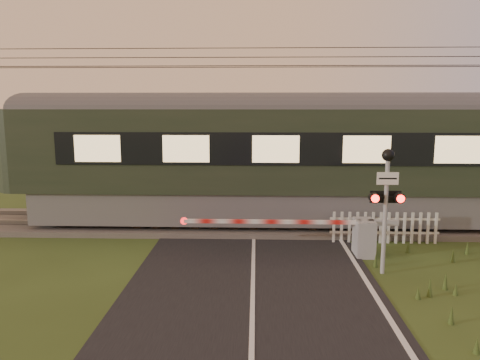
{
  "coord_description": "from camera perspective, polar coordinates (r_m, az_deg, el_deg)",
  "views": [
    {
      "loc": [
        0.06,
        -9.52,
        4.28
      ],
      "look_at": [
        -0.38,
        3.2,
        2.19
      ],
      "focal_mm": 35.0,
      "sensor_mm": 36.0,
      "label": 1
    }
  ],
  "objects": [
    {
      "name": "boom_gate",
      "position": [
        13.74,
        13.77,
        -6.58
      ],
      "size": [
        6.17,
        0.8,
        1.06
      ],
      "color": "gray",
      "rests_on": "ground"
    },
    {
      "name": "crossing_signal",
      "position": [
        12.12,
        17.43,
        -1.04
      ],
      "size": [
        0.81,
        0.34,
        3.18
      ],
      "color": "gray",
      "rests_on": "ground"
    },
    {
      "name": "picket_fence",
      "position": [
        15.16,
        17.22,
        -5.56
      ],
      "size": [
        3.36,
        0.08,
        0.98
      ],
      "color": "silver",
      "rests_on": "ground"
    },
    {
      "name": "track_bed",
      "position": [
        16.57,
        1.72,
        -5.42
      ],
      "size": [
        140.0,
        3.4,
        0.39
      ],
      "color": "#47423D",
      "rests_on": "ground"
    },
    {
      "name": "road",
      "position": [
        10.23,
        1.63,
        -15.36
      ],
      "size": [
        6.0,
        140.0,
        0.03
      ],
      "color": "black",
      "rests_on": "ground"
    },
    {
      "name": "overhead_wires",
      "position": [
        16.09,
        1.83,
        14.47
      ],
      "size": [
        120.0,
        0.62,
        0.62
      ],
      "color": "black",
      "rests_on": "ground"
    },
    {
      "name": "ground",
      "position": [
        10.44,
        1.54,
        -14.88
      ],
      "size": [
        160.0,
        160.0,
        0.0
      ],
      "primitive_type": "plane",
      "color": "#304018",
      "rests_on": "ground"
    }
  ]
}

